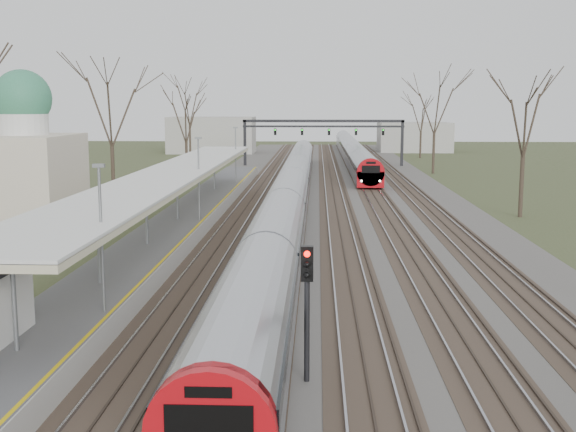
{
  "coord_description": "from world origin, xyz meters",
  "views": [
    {
      "loc": [
        -0.48,
        -9.48,
        7.99
      ],
      "look_at": [
        -2.06,
        29.23,
        2.0
      ],
      "focal_mm": 45.0,
      "sensor_mm": 36.0,
      "label": 1
    }
  ],
  "objects": [
    {
      "name": "track_bed",
      "position": [
        0.26,
        55.0,
        0.06
      ],
      "size": [
        24.0,
        160.0,
        0.22
      ],
      "color": "#474442",
      "rests_on": "ground"
    },
    {
      "name": "platform",
      "position": [
        -9.05,
        37.5,
        0.5
      ],
      "size": [
        3.5,
        69.0,
        1.0
      ],
      "primitive_type": "cube",
      "color": "#9E9B93",
      "rests_on": "ground"
    },
    {
      "name": "canopy",
      "position": [
        -9.05,
        32.99,
        3.93
      ],
      "size": [
        4.1,
        50.0,
        3.11
      ],
      "color": "slate",
      "rests_on": "platform"
    },
    {
      "name": "dome_building",
      "position": [
        -21.71,
        38.0,
        3.72
      ],
      "size": [
        10.0,
        8.0,
        10.3
      ],
      "color": "beige",
      "rests_on": "ground"
    },
    {
      "name": "signal_gantry",
      "position": [
        0.29,
        84.99,
        4.91
      ],
      "size": [
        21.0,
        0.59,
        6.08
      ],
      "color": "black",
      "rests_on": "ground"
    },
    {
      "name": "tree_west_far",
      "position": [
        -17.0,
        48.0,
        8.02
      ],
      "size": [
        5.5,
        5.5,
        11.33
      ],
      "color": "#2D231C",
      "rests_on": "ground"
    },
    {
      "name": "tree_east_far",
      "position": [
        14.0,
        42.0,
        7.29
      ],
      "size": [
        5.0,
        5.0,
        10.3
      ],
      "color": "#2D231C",
      "rests_on": "ground"
    },
    {
      "name": "train_near",
      "position": [
        -2.5,
        48.22,
        1.48
      ],
      "size": [
        2.62,
        90.21,
        3.05
      ],
      "color": "#9C9FA6",
      "rests_on": "ground"
    },
    {
      "name": "train_far",
      "position": [
        4.5,
        95.16,
        1.48
      ],
      "size": [
        2.62,
        75.21,
        3.05
      ],
      "color": "#9C9FA6",
      "rests_on": "ground"
    },
    {
      "name": "signal_post",
      "position": [
        -0.75,
        10.29,
        2.72
      ],
      "size": [
        0.35,
        0.45,
        4.1
      ],
      "color": "black",
      "rests_on": "ground"
    }
  ]
}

